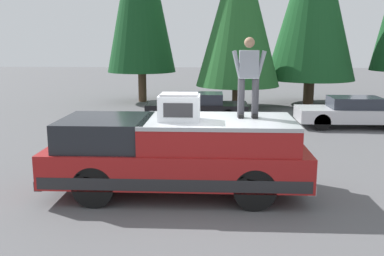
{
  "coord_description": "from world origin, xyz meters",
  "views": [
    {
      "loc": [
        -8.89,
        -0.2,
        3.27
      ],
      "look_at": [
        0.63,
        0.27,
        1.35
      ],
      "focal_mm": 40.74,
      "sensor_mm": 36.0,
      "label": 1
    }
  ],
  "objects_px": {
    "person_on_truck_bed": "(249,75)",
    "parked_car_silver": "(352,112)",
    "pickup_truck": "(177,154)",
    "compressor_unit": "(179,107)",
    "parked_car_black": "(198,107)"
  },
  "relations": [
    {
      "from": "compressor_unit",
      "to": "parked_car_silver",
      "type": "distance_m",
      "value": 10.0
    },
    {
      "from": "parked_car_black",
      "to": "parked_car_silver",
      "type": "bearing_deg",
      "value": -99.32
    },
    {
      "from": "person_on_truck_bed",
      "to": "pickup_truck",
      "type": "bearing_deg",
      "value": 98.23
    },
    {
      "from": "person_on_truck_bed",
      "to": "parked_car_silver",
      "type": "bearing_deg",
      "value": -31.4
    },
    {
      "from": "pickup_truck",
      "to": "parked_car_silver",
      "type": "height_order",
      "value": "pickup_truck"
    },
    {
      "from": "parked_car_silver",
      "to": "parked_car_black",
      "type": "bearing_deg",
      "value": 80.68
    },
    {
      "from": "compressor_unit",
      "to": "parked_car_silver",
      "type": "bearing_deg",
      "value": -37.28
    },
    {
      "from": "person_on_truck_bed",
      "to": "parked_car_silver",
      "type": "distance_m",
      "value": 8.99
    },
    {
      "from": "pickup_truck",
      "to": "parked_car_black",
      "type": "distance_m",
      "value": 8.68
    },
    {
      "from": "compressor_unit",
      "to": "parked_car_black",
      "type": "relative_size",
      "value": 0.2
    },
    {
      "from": "parked_car_silver",
      "to": "pickup_truck",
      "type": "bearing_deg",
      "value": 141.75
    },
    {
      "from": "parked_car_silver",
      "to": "parked_car_black",
      "type": "distance_m",
      "value": 6.03
    },
    {
      "from": "person_on_truck_bed",
      "to": "parked_car_black",
      "type": "xyz_separation_m",
      "value": [
        8.46,
        1.39,
        -1.97
      ]
    },
    {
      "from": "compressor_unit",
      "to": "parked_car_silver",
      "type": "relative_size",
      "value": 0.2
    },
    {
      "from": "person_on_truck_bed",
      "to": "parked_car_silver",
      "type": "relative_size",
      "value": 0.41
    }
  ]
}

